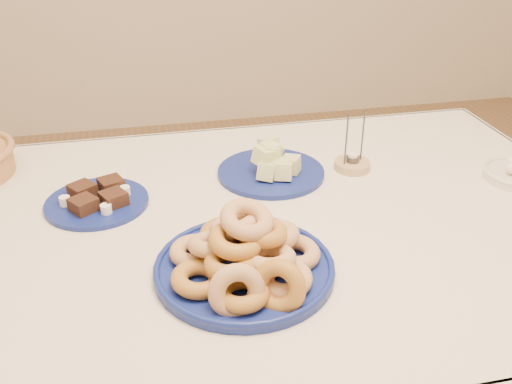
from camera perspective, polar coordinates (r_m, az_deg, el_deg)
dining_table at (r=1.36m, az=-0.45°, el=-6.63°), size 1.71×1.11×0.75m
donut_platter at (r=1.11m, az=-1.09°, el=-6.61°), size 0.41×0.41×0.16m
melon_plate at (r=1.48m, az=1.61°, el=2.56°), size 0.29×0.29×0.09m
brownie_plate at (r=1.40m, az=-15.58°, el=-0.76°), size 0.31×0.31×0.04m
candle_holder at (r=1.54m, az=9.60°, el=2.80°), size 0.12×0.12×0.16m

